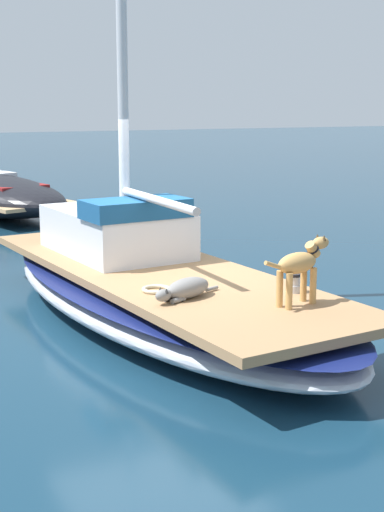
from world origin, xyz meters
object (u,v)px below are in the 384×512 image
(sailboat_main, at_px, (158,294))
(dog_tan, at_px, (300,265))
(coiled_rope, at_px, (156,289))
(deck_winch, at_px, (294,283))
(dog_grey, at_px, (185,289))

(sailboat_main, distance_m, dog_tan, 2.41)
(coiled_rope, bearing_deg, dog_tan, -45.69)
(dog_tan, xyz_separation_m, deck_winch, (0.23, 0.45, -0.32))
(deck_winch, relative_size, coiled_rope, 0.65)
(deck_winch, xyz_separation_m, coiled_rope, (-1.36, 0.70, -0.08))
(deck_winch, bearing_deg, sailboat_main, 117.10)
(dog_grey, xyz_separation_m, coiled_rope, (-0.16, 0.42, -0.08))
(dog_grey, distance_m, dog_tan, 1.25)
(dog_tan, relative_size, coiled_rope, 2.86)
(dog_tan, bearing_deg, deck_winch, 62.82)
(dog_tan, distance_m, deck_winch, 0.60)
(dog_grey, relative_size, deck_winch, 4.36)
(sailboat_main, xyz_separation_m, coiled_rope, (-0.46, -1.04, 0.35))
(sailboat_main, xyz_separation_m, dog_tan, (0.66, -2.20, 0.75))
(sailboat_main, relative_size, dog_grey, 8.14)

